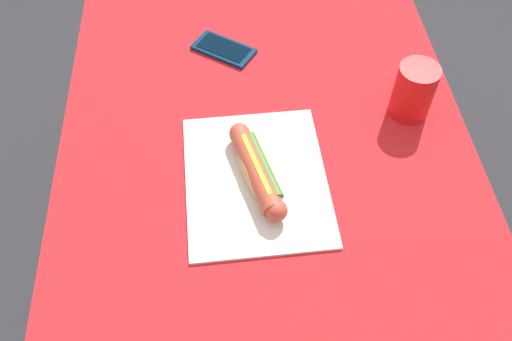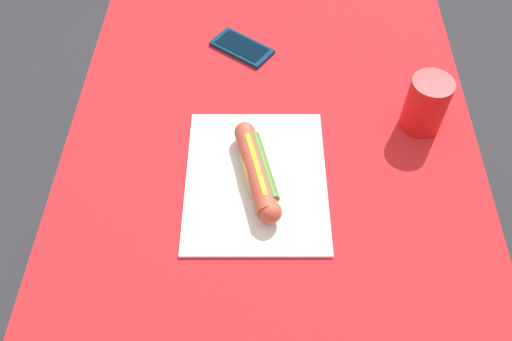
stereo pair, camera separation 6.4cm
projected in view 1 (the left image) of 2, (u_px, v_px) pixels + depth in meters
name	position (u px, v px, depth m)	size (l,w,h in m)	color
ground_plane	(264.00, 318.00, 1.58)	(6.00, 6.00, 0.00)	#2D2D33
dining_table	(268.00, 208.00, 1.10)	(1.18, 0.79, 0.73)	brown
paper_wrapper	(256.00, 179.00, 0.98)	(0.32, 0.25, 0.01)	silver
hot_dog	(257.00, 170.00, 0.95)	(0.21, 0.09, 0.05)	tan
cell_phone	(224.00, 49.00, 1.19)	(0.13, 0.15, 0.01)	#0A2D4C
drinking_cup	(414.00, 91.00, 1.04)	(0.08, 0.08, 0.11)	red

